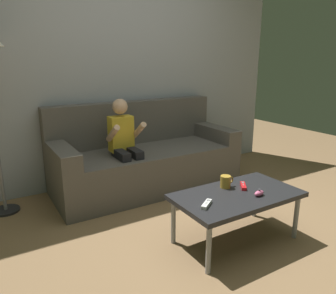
# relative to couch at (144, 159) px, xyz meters

# --- Properties ---
(ground_plane) EXTENTS (8.27, 8.27, 0.00)m
(ground_plane) POSITION_rel_couch_xyz_m (-0.07, -1.33, -0.31)
(ground_plane) COLOR olive
(wall_back) EXTENTS (4.13, 0.05, 2.50)m
(wall_back) POSITION_rel_couch_xyz_m (-0.07, 0.39, 0.94)
(wall_back) COLOR #999EA8
(wall_back) RESTS_ON ground
(couch) EXTENTS (1.94, 0.80, 0.90)m
(couch) POSITION_rel_couch_xyz_m (0.00, 0.00, 0.00)
(couch) COLOR #56514C
(couch) RESTS_ON ground
(person_seated_on_couch) EXTENTS (0.32, 0.40, 0.99)m
(person_seated_on_couch) POSITION_rel_couch_xyz_m (-0.30, -0.18, 0.26)
(person_seated_on_couch) COLOR black
(person_seated_on_couch) RESTS_ON ground
(coffee_table) EXTENTS (0.95, 0.53, 0.39)m
(coffee_table) POSITION_rel_couch_xyz_m (0.08, -1.35, 0.04)
(coffee_table) COLOR #232326
(coffee_table) RESTS_ON ground
(game_remote_red_near_edge) EXTENTS (0.11, 0.13, 0.03)m
(game_remote_red_near_edge) POSITION_rel_couch_xyz_m (0.20, -1.29, 0.09)
(game_remote_red_near_edge) COLOR red
(game_remote_red_near_edge) RESTS_ON coffee_table
(nunchuk_pink) EXTENTS (0.09, 0.05, 0.05)m
(nunchuk_pink) POSITION_rel_couch_xyz_m (0.19, -1.47, 0.10)
(nunchuk_pink) COLOR pink
(nunchuk_pink) RESTS_ON coffee_table
(game_remote_white_far_corner) EXTENTS (0.14, 0.11, 0.03)m
(game_remote_white_far_corner) POSITION_rel_couch_xyz_m (-0.24, -1.40, 0.09)
(game_remote_white_far_corner) COLOR white
(game_remote_white_far_corner) RESTS_ON coffee_table
(coffee_mug) EXTENTS (0.12, 0.08, 0.09)m
(coffee_mug) POSITION_rel_couch_xyz_m (0.09, -1.22, 0.13)
(coffee_mug) COLOR #B78C2D
(coffee_mug) RESTS_ON coffee_table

